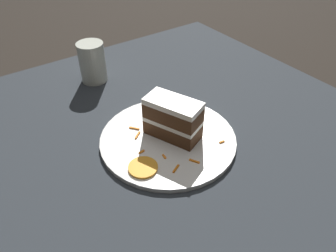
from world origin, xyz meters
TOP-DOWN VIEW (x-y plane):
  - ground_plane at (0.00, 0.00)m, footprint 6.00×6.00m
  - dining_table at (0.00, 0.00)m, footprint 1.09×0.99m
  - plate at (0.02, 0.02)m, footprint 0.30×0.30m
  - cake_slice at (0.03, 0.01)m, footprint 0.14×0.10m
  - cream_dollop at (0.13, -0.02)m, footprint 0.05×0.05m
  - orange_garnish at (-0.03, 0.12)m, footprint 0.06×0.06m
  - carrot_shreds_scatter at (0.02, 0.04)m, footprint 0.19×0.17m
  - drinking_glass at (0.37, 0.04)m, footprint 0.07×0.07m

SIDE VIEW (x-z plane):
  - ground_plane at x=0.00m, z-range 0.00..0.00m
  - dining_table at x=0.00m, z-range 0.00..0.03m
  - plate at x=0.02m, z-range 0.03..0.04m
  - carrot_shreds_scatter at x=0.02m, z-range 0.04..0.05m
  - orange_garnish at x=-0.03m, z-range 0.04..0.05m
  - cream_dollop at x=0.13m, z-range 0.04..0.09m
  - drinking_glass at x=0.37m, z-range 0.03..0.14m
  - cake_slice at x=0.03m, z-range 0.04..0.14m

